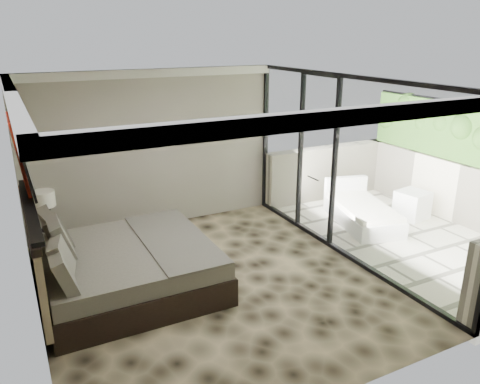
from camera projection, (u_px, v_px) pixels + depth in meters
name	position (u px, v px, depth m)	size (l,w,h in m)	color
floor	(213.00, 285.00, 6.58)	(5.00, 5.00, 0.00)	black
ceiling	(209.00, 82.00, 5.69)	(4.50, 5.00, 0.02)	silver
back_wall	(154.00, 151.00, 8.23)	(4.50, 0.02, 2.80)	gray
left_wall	(26.00, 220.00, 5.17)	(0.02, 5.00, 2.80)	gray
glass_wall	(347.00, 169.00, 7.10)	(0.08, 5.00, 2.80)	white
terrace_slab	(408.00, 238.00, 8.22)	(3.00, 5.00, 0.12)	beige
parapet_far	(466.00, 194.00, 8.60)	(0.30, 5.00, 1.10)	beige
foliage_hedge	(476.00, 135.00, 8.25)	(0.36, 4.60, 1.10)	#457A26
picture_ledge	(30.00, 208.00, 5.25)	(0.12, 2.20, 0.05)	black
bed	(121.00, 266.00, 6.32)	(2.31, 2.23, 1.28)	black
nightstand	(49.00, 246.00, 7.16)	(0.52, 0.52, 0.52)	black
table_lamp	(44.00, 206.00, 6.97)	(0.34, 0.34, 0.63)	black
abstract_canvas	(18.00, 153.00, 5.69)	(0.04, 0.90, 0.90)	#A4440E
framed_print	(27.00, 173.00, 5.40)	(0.03, 0.50, 0.60)	black
ottoman	(412.00, 205.00, 8.91)	(0.52, 0.52, 0.52)	white
lounger	(361.00, 212.00, 8.68)	(1.27, 1.88, 0.67)	silver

